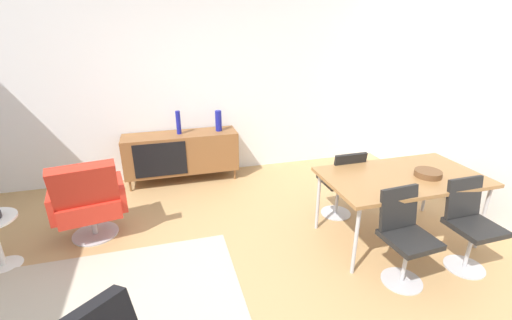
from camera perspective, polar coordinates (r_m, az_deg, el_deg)
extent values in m
plane|color=tan|center=(3.30, -5.04, -19.46)|extent=(8.32, 8.32, 0.00)
cube|color=white|center=(5.12, -11.30, 12.73)|extent=(6.80, 0.12, 2.80)
cube|color=brown|center=(5.06, -12.30, 1.27)|extent=(1.60, 0.44, 0.56)
cube|color=black|center=(4.84, -15.63, 0.02)|extent=(0.70, 0.01, 0.48)
cylinder|color=brown|center=(5.06, -20.20, -4.05)|extent=(0.03, 0.03, 0.16)
cylinder|color=brown|center=(5.12, -3.57, -2.33)|extent=(0.03, 0.03, 0.16)
cylinder|color=brown|center=(5.37, -20.01, -2.52)|extent=(0.03, 0.03, 0.16)
cylinder|color=brown|center=(5.43, -4.34, -0.92)|extent=(0.03, 0.03, 0.16)
cylinder|color=navy|center=(4.92, -12.80, 6.11)|extent=(0.06, 0.06, 0.33)
cylinder|color=navy|center=(4.99, -6.27, 6.51)|extent=(0.09, 0.09, 0.30)
cube|color=olive|center=(3.78, 23.18, -2.61)|extent=(1.60, 0.90, 0.04)
cylinder|color=#B7B7BC|center=(3.29, 16.28, -12.79)|extent=(0.04, 0.04, 0.70)
cylinder|color=#B7B7BC|center=(4.17, 33.59, -8.03)|extent=(0.04, 0.04, 0.70)
cylinder|color=#B7B7BC|center=(3.86, 10.31, -6.68)|extent=(0.04, 0.04, 0.70)
cylinder|color=#B7B7BC|center=(4.64, 26.61, -3.76)|extent=(0.04, 0.04, 0.70)
cylinder|color=brown|center=(3.84, 26.74, -2.02)|extent=(0.26, 0.26, 0.06)
cube|color=black|center=(3.28, 24.22, -11.98)|extent=(0.43, 0.43, 0.05)
cube|color=black|center=(3.28, 22.68, -7.32)|extent=(0.39, 0.12, 0.38)
cylinder|color=#B7B7BC|center=(3.41, 23.59, -15.32)|extent=(0.04, 0.04, 0.42)
cylinder|color=#B7B7BC|center=(3.53, 23.07, -18.02)|extent=(0.36, 0.36, 0.01)
cube|color=black|center=(4.16, 13.65, -3.29)|extent=(0.40, 0.40, 0.05)
cube|color=black|center=(3.93, 15.19, -1.50)|extent=(0.38, 0.09, 0.38)
cylinder|color=#B7B7BC|center=(4.26, 13.37, -6.19)|extent=(0.04, 0.04, 0.42)
cylinder|color=#B7B7BC|center=(4.36, 13.13, -8.59)|extent=(0.36, 0.36, 0.01)
cube|color=black|center=(3.74, 32.67, -9.40)|extent=(0.41, 0.41, 0.05)
cube|color=black|center=(3.74, 31.33, -5.32)|extent=(0.38, 0.10, 0.38)
cylinder|color=#B7B7BC|center=(3.85, 31.95, -12.46)|extent=(0.04, 0.04, 0.42)
cylinder|color=#B7B7BC|center=(3.96, 31.34, -14.97)|extent=(0.36, 0.36, 0.01)
cube|color=red|center=(4.08, -25.96, -6.59)|extent=(0.69, 0.65, 0.20)
cube|color=red|center=(3.74, -26.65, -4.01)|extent=(0.64, 0.37, 0.51)
cube|color=red|center=(4.04, -21.51, -4.85)|extent=(0.14, 0.51, 0.28)
cube|color=red|center=(4.08, -30.74, -6.29)|extent=(0.14, 0.51, 0.28)
cylinder|color=#B7B7BC|center=(4.19, -25.42, -9.50)|extent=(0.06, 0.06, 0.28)
cylinder|color=#B7B7BC|center=(4.26, -25.13, -11.02)|extent=(0.48, 0.48, 0.02)
cone|color=white|center=(4.21, -36.39, -13.86)|extent=(0.32, 0.32, 0.02)
cube|color=#B7AD99|center=(3.23, -23.56, -22.54)|extent=(2.20, 1.70, 0.01)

